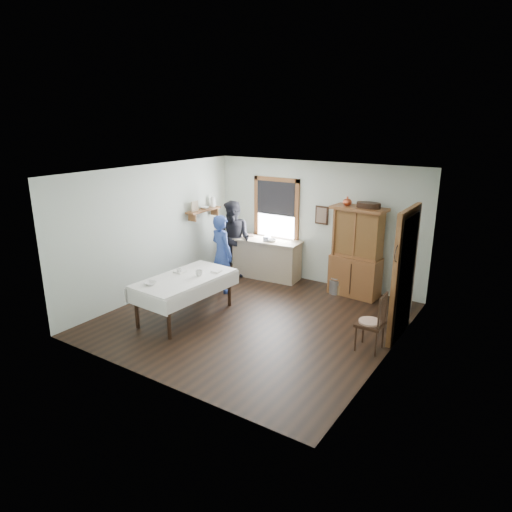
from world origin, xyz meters
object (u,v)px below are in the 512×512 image
Objects in this scene: pail at (336,286)px; wicker_basket at (342,289)px; work_counter at (267,259)px; spindle_chair at (371,321)px; china_hutch at (356,252)px; dining_table at (185,297)px; woman_blue at (222,257)px; figure_dark at (234,242)px.

pail is 0.14m from wicker_basket.
spindle_chair is at bearing -37.32° from work_counter.
pail is (-0.36, -0.12, -0.78)m from china_hutch.
wicker_basket is at bearing 53.22° from dining_table.
woman_blue is (-3.55, 0.76, 0.28)m from spindle_chair.
pail is at bearing -6.56° from work_counter.
spindle_chair is 2.44m from wicker_basket.
china_hutch is 0.87m from pail.
figure_dark reaches higher than spindle_chair.
spindle_chair is 2.49m from pail.
china_hutch reaches higher than dining_table.
spindle_chair is 0.60× the size of figure_dark.
woman_blue is at bearing 166.94° from spindle_chair.
work_counter is at bearing 146.74° from spindle_chair.
work_counter is 1.79m from pail.
dining_table reaches higher than wicker_basket.
pail is 2.50m from woman_blue.
pail is (-1.45, 1.99, -0.34)m from spindle_chair.
work_counter is 1.35m from woman_blue.
dining_table is at bearing -97.30° from work_counter.
work_counter is 1.61× the size of spindle_chair.
dining_table is 1.25× the size of woman_blue.
woman_blue is (-2.22, -1.25, 0.67)m from wicker_basket.
dining_table is at bearing -126.78° from wicker_basket.
figure_dark is at bearing 104.07° from dining_table.
dining_table is (-0.11, -2.69, -0.06)m from work_counter.
wicker_basket is (-1.33, 2.01, -0.39)m from spindle_chair.
figure_dark is at bearing -173.62° from pail.
pail reaches higher than wicker_basket.
wicker_basket is (1.99, 2.67, -0.29)m from dining_table.
woman_blue is at bearing -69.32° from figure_dark.
pail is (1.87, 2.64, -0.24)m from dining_table.
figure_dark is (-2.82, -0.39, -0.12)m from china_hutch.
work_counter is 1.02× the size of woman_blue.
spindle_chair is (3.32, 0.66, 0.10)m from dining_table.
figure_dark is at bearing -160.23° from work_counter.
wicker_basket is 2.70m from figure_dark.
spindle_chair reaches higher than pail.
china_hutch reaches higher than woman_blue.
dining_table is 1.18× the size of figure_dark.
woman_blue is at bearing -149.66° from pail.
wicker_basket is at bearing 11.53° from pail.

